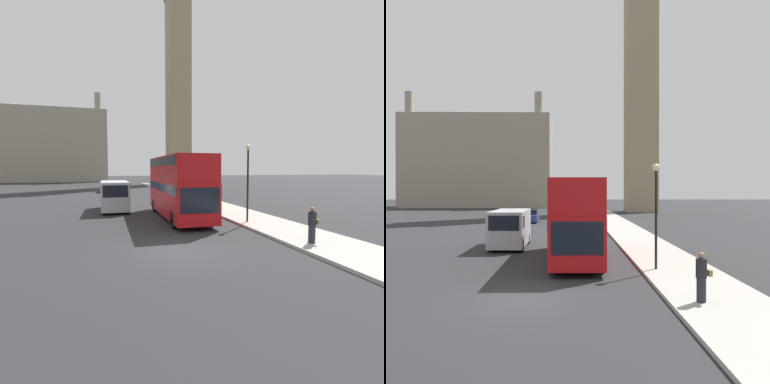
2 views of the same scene
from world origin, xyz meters
The scene contains 9 objects.
ground_plane centered at (0.00, 0.00, 0.00)m, with size 300.00×300.00×0.00m, color #28282B.
sidewalk_strip centered at (6.80, 0.00, 0.07)m, with size 3.61×120.00×0.15m.
clock_tower centered at (13.97, 59.25, 33.06)m, with size 5.73×5.90×64.47m.
building_block_distant centered at (-18.51, 80.65, 9.98)m, with size 31.75×13.88×24.27m.
red_double_decker_bus centered at (2.00, 8.51, 2.46)m, with size 2.59×10.60×4.40m.
white_van centered at (-2.33, 13.61, 1.33)m, with size 2.22×5.74×2.48m.
pedestrian centered at (6.05, -0.96, 0.98)m, with size 0.53×0.37×1.66m.
street_lamp centered at (5.72, 4.94, 3.46)m, with size 0.36×0.36×4.94m.
parked_sedan centered at (-3.01, 35.40, 0.68)m, with size 1.82×4.51×1.51m.
Camera 1 is at (-2.90, -12.42, 3.52)m, focal length 28.00 mm.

